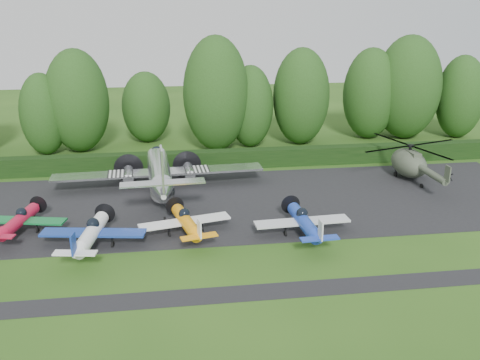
{
  "coord_description": "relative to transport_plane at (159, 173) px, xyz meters",
  "views": [
    {
      "loc": [
        -0.3,
        -36.0,
        18.21
      ],
      "look_at": [
        5.91,
        9.27,
        2.5
      ],
      "focal_mm": 40.0,
      "sensor_mm": 36.0,
      "label": 1
    }
  ],
  "objects": [
    {
      "name": "tree_5",
      "position": [
        -13.67,
        15.06,
        3.05
      ],
      "size": [
        5.42,
        5.42,
        9.88
      ],
      "color": "black",
      "rests_on": "ground"
    },
    {
      "name": "apron",
      "position": [
        1.37,
        -4.3,
        -1.87
      ],
      "size": [
        70.0,
        18.0,
        0.01
      ],
      "primitive_type": "cube",
      "color": "black",
      "rests_on": "ground"
    },
    {
      "name": "tree_4",
      "position": [
        7.0,
        14.34,
        5.13
      ],
      "size": [
        8.01,
        8.01,
        14.03
      ],
      "color": "black",
      "rests_on": "ground"
    },
    {
      "name": "light_plane_red",
      "position": [
        -11.21,
        -8.7,
        -0.72
      ],
      "size": [
        7.18,
        7.55,
        2.76
      ],
      "rotation": [
        0.0,
        0.0,
        0.22
      ],
      "color": "#B51030",
      "rests_on": "ground"
    },
    {
      "name": "tree_1",
      "position": [
        39.98,
        16.14,
        3.66
      ],
      "size": [
        6.32,
        6.32,
        11.08
      ],
      "color": "black",
      "rests_on": "ground"
    },
    {
      "name": "tree_7",
      "position": [
        11.38,
        15.26,
        3.27
      ],
      "size": [
        5.77,
        5.77,
        10.32
      ],
      "color": "black",
      "rests_on": "ground"
    },
    {
      "name": "tree_2",
      "position": [
        27.86,
        17.49,
        4.14
      ],
      "size": [
        7.19,
        7.19,
        12.05
      ],
      "color": "black",
      "rests_on": "ground"
    },
    {
      "name": "light_plane_blue",
      "position": [
        11.46,
        -12.26,
        -0.63
      ],
      "size": [
        7.76,
        8.16,
        2.98
      ],
      "rotation": [
        0.0,
        0.0,
        -0.06
      ],
      "color": "#1D3EAF",
      "rests_on": "ground"
    },
    {
      "name": "sign_board",
      "position": [
        28.16,
        6.2,
        -0.77
      ],
      "size": [
        2.89,
        0.11,
        1.62
      ],
      "rotation": [
        0.0,
        0.0,
        0.14
      ],
      "color": "#3F3326",
      "rests_on": "ground"
    },
    {
      "name": "light_plane_white",
      "position": [
        -5.08,
        -12.26,
        -0.59
      ],
      "size": [
        7.98,
        8.39,
        3.07
      ],
      "rotation": [
        0.0,
        0.0,
        0.16
      ],
      "color": "white",
      "rests_on": "ground"
    },
    {
      "name": "taxiway_verge",
      "position": [
        1.37,
        -20.3,
        -1.87
      ],
      "size": [
        70.0,
        2.0,
        0.0
      ],
      "primitive_type": "cube",
      "color": "black",
      "rests_on": "ground"
    },
    {
      "name": "tree_9",
      "position": [
        32.73,
        16.87,
        4.95
      ],
      "size": [
        8.69,
        8.69,
        13.67
      ],
      "color": "black",
      "rests_on": "ground"
    },
    {
      "name": "tree_8",
      "position": [
        -9.73,
        15.94,
        4.39
      ],
      "size": [
        7.6,
        7.6,
        12.54
      ],
      "color": "black",
      "rests_on": "ground"
    },
    {
      "name": "tree_0",
      "position": [
        18.02,
        15.8,
        4.28
      ],
      "size": [
        7.18,
        7.18,
        12.33
      ],
      "color": "black",
      "rests_on": "ground"
    },
    {
      "name": "tree_3",
      "position": [
        -1.68,
        19.48,
        2.72
      ],
      "size": [
        6.24,
        6.24,
        9.21
      ],
      "color": "black",
      "rests_on": "ground"
    },
    {
      "name": "ground",
      "position": [
        1.37,
        -14.3,
        -1.87
      ],
      "size": [
        160.0,
        160.0,
        0.0
      ],
      "primitive_type": "plane",
      "color": "#234814",
      "rests_on": "ground"
    },
    {
      "name": "helicopter",
      "position": [
        25.86,
        0.18,
        0.12
      ],
      "size": [
        11.5,
        13.47,
        3.7
      ],
      "rotation": [
        0.0,
        0.0,
        -0.04
      ],
      "color": "#3F4938",
      "rests_on": "ground"
    },
    {
      "name": "hedgerow",
      "position": [
        1.37,
        6.7,
        -1.87
      ],
      "size": [
        90.0,
        1.6,
        2.0
      ],
      "primitive_type": "cube",
      "color": "black",
      "rests_on": "ground"
    },
    {
      "name": "transport_plane",
      "position": [
        0.0,
        0.0,
        0.0
      ],
      "size": [
        20.93,
        16.05,
        6.71
      ],
      "rotation": [
        0.0,
        0.0,
        -0.05
      ],
      "color": "silver",
      "rests_on": "ground"
    },
    {
      "name": "light_plane_orange",
      "position": [
        2.17,
        -10.83,
        -0.68
      ],
      "size": [
        7.42,
        7.81,
        2.85
      ],
      "rotation": [
        0.0,
        0.0,
        -0.23
      ],
      "color": "orange",
      "rests_on": "ground"
    }
  ]
}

